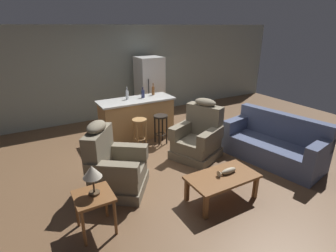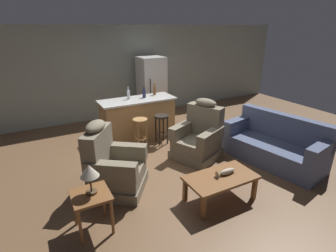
{
  "view_description": "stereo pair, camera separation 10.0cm",
  "coord_description": "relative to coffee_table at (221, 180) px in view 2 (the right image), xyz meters",
  "views": [
    {
      "loc": [
        -2.31,
        -4.23,
        2.58
      ],
      "look_at": [
        0.04,
        -0.1,
        0.75
      ],
      "focal_mm": 28.0,
      "sensor_mm": 36.0,
      "label": 1
    },
    {
      "loc": [
        -2.22,
        -4.28,
        2.58
      ],
      "look_at": [
        0.04,
        -0.1,
        0.75
      ],
      "focal_mm": 28.0,
      "sensor_mm": 36.0,
      "label": 2
    }
  ],
  "objects": [
    {
      "name": "bar_stool_right",
      "position": [
        0.17,
        2.34,
        0.11
      ],
      "size": [
        0.32,
        0.32,
        0.68
      ],
      "color": "black",
      "rests_on": "ground_plane"
    },
    {
      "name": "bottle_tall_green",
      "position": [
        0.06,
        3.03,
        0.68
      ],
      "size": [
        0.08,
        0.08,
        0.26
      ],
      "color": "#23284C",
      "rests_on": "kitchen_island"
    },
    {
      "name": "ground_plane",
      "position": [
        -0.14,
        1.62,
        -0.36
      ],
      "size": [
        12.0,
        12.0,
        0.0
      ],
      "color": "brown"
    },
    {
      "name": "end_table",
      "position": [
        -1.9,
        0.3,
        0.1
      ],
      "size": [
        0.48,
        0.48,
        0.56
      ],
      "color": "brown",
      "rests_on": "ground_plane"
    },
    {
      "name": "recliner_near_island",
      "position": [
        0.55,
        1.39,
        0.06
      ],
      "size": [
        1.11,
        1.11,
        1.2
      ],
      "rotation": [
        0.0,
        0.0,
        3.56
      ],
      "color": "#756B56",
      "rests_on": "ground_plane"
    },
    {
      "name": "bar_stool_left",
      "position": [
        -0.35,
        2.34,
        0.11
      ],
      "size": [
        0.32,
        0.32,
        0.68
      ],
      "color": "#A87A47",
      "rests_on": "ground_plane"
    },
    {
      "name": "recliner_near_lamp",
      "position": [
        -1.37,
        1.08,
        0.06
      ],
      "size": [
        1.17,
        1.17,
        1.2
      ],
      "rotation": [
        0.0,
        0.0,
        -0.63
      ],
      "color": "#756B56",
      "rests_on": "ground_plane"
    },
    {
      "name": "bottle_wine_dark",
      "position": [
        0.4,
        3.15,
        0.7
      ],
      "size": [
        0.07,
        0.07,
        0.29
      ],
      "color": "brown",
      "rests_on": "kitchen_island"
    },
    {
      "name": "bottle_short_amber",
      "position": [
        -0.32,
        3.07,
        0.7
      ],
      "size": [
        0.07,
        0.07,
        0.29
      ],
      "color": "silver",
      "rests_on": "kitchen_island"
    },
    {
      "name": "couch",
      "position": [
        1.77,
        0.48,
        -0.02
      ],
      "size": [
        1.19,
        2.02,
        0.94
      ],
      "rotation": [
        0.0,
        0.0,
        3.33
      ],
      "color": "#4C5675",
      "rests_on": "ground_plane"
    },
    {
      "name": "coffee_table",
      "position": [
        0.0,
        0.0,
        0.0
      ],
      "size": [
        1.1,
        0.6,
        0.42
      ],
      "color": "brown",
      "rests_on": "ground_plane"
    },
    {
      "name": "refrigerator",
      "position": [
        0.79,
        4.17,
        0.52
      ],
      "size": [
        0.7,
        0.69,
        1.76
      ],
      "color": "white",
      "rests_on": "ground_plane"
    },
    {
      "name": "back_wall",
      "position": [
        -0.14,
        4.75,
        0.94
      ],
      "size": [
        12.0,
        0.05,
        2.6
      ],
      "color": "#939E93",
      "rests_on": "ground_plane"
    },
    {
      "name": "kitchen_island",
      "position": [
        -0.14,
        2.97,
        0.11
      ],
      "size": [
        1.8,
        0.7,
        0.95
      ],
      "color": "#AD7F4C",
      "rests_on": "ground_plane"
    },
    {
      "name": "fish_figurine",
      "position": [
        0.1,
        0.01,
        0.1
      ],
      "size": [
        0.34,
        0.1,
        0.1
      ],
      "color": "#4C3823",
      "rests_on": "coffee_table"
    },
    {
      "name": "table_lamp",
      "position": [
        -1.87,
        0.31,
        0.5
      ],
      "size": [
        0.24,
        0.24,
        0.41
      ],
      "color": "#4C3823",
      "rests_on": "end_table"
    }
  ]
}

